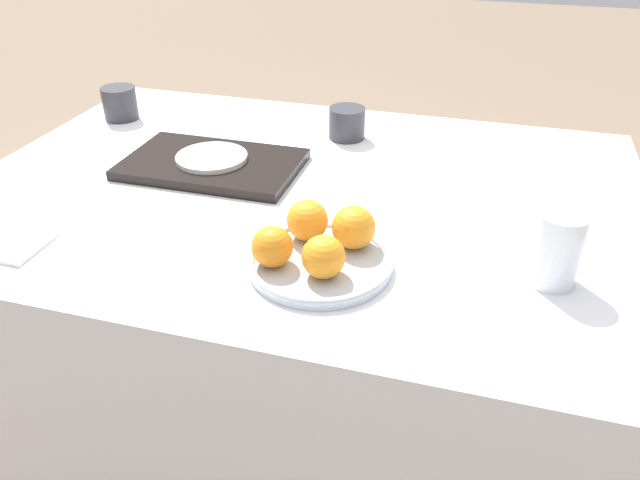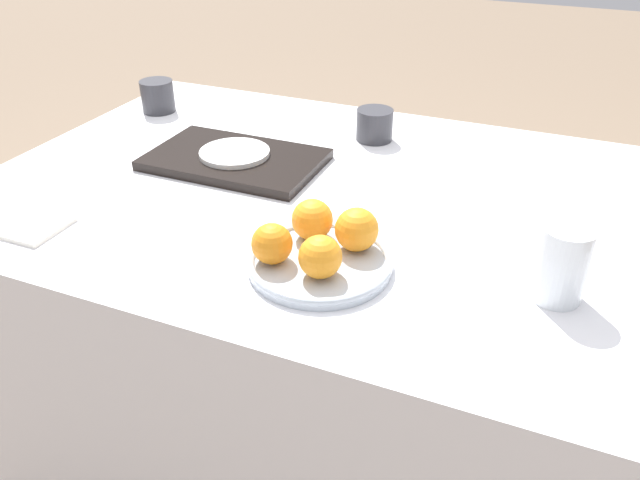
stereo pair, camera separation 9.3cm
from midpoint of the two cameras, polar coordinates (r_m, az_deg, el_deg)
name	(u,v)px [view 2 (the right image)]	position (r m, az deg, el deg)	size (l,w,h in m)	color
ground_plane	(318,442)	(1.65, 1.51, -18.07)	(12.00, 12.00, 0.00)	#7A6651
table	(318,332)	(1.40, 1.71, -8.47)	(1.28, 0.92, 0.72)	white
fruit_platter	(320,262)	(0.96, 2.80, -2.12)	(0.22, 0.22, 0.02)	#B2BCC6
orange_0	(320,257)	(0.90, 2.98, -1.65)	(0.06, 0.06, 0.06)	orange
orange_1	(312,220)	(0.99, 1.98, 1.80)	(0.07, 0.07, 0.07)	orange
orange_2	(357,229)	(0.97, 6.14, 0.89)	(0.07, 0.07, 0.07)	orange
orange_3	(272,244)	(0.93, -1.57, -0.43)	(0.06, 0.06, 0.06)	orange
water_glass	(562,264)	(0.95, 23.90, -2.08)	(0.07, 0.07, 0.11)	silver
serving_tray	(235,160)	(1.30, -5.73, 7.27)	(0.35, 0.22, 0.02)	black
side_plate	(235,153)	(1.29, -5.76, 7.88)	(0.14, 0.14, 0.01)	silver
cup_0	(375,125)	(1.41, 6.93, 10.37)	(0.08, 0.08, 0.07)	#333338
cup_1	(158,96)	(1.61, -13.01, 12.66)	(0.08, 0.08, 0.08)	#333338
napkin	(26,225)	(1.16, -23.25, 1.23)	(0.13, 0.10, 0.01)	silver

